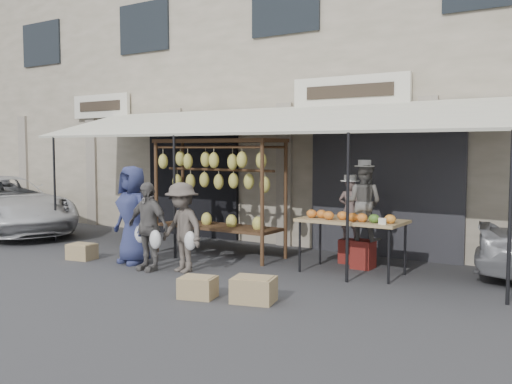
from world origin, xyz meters
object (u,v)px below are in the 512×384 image
vendor_right (364,202)px  crate_near_b (254,290)px  vendor_left (350,209)px  produce_table (351,221)px  customer_left (133,215)px  crate_near_a (198,287)px  van (1,190)px  crate_far (82,252)px  customer_mid (148,226)px  banana_rack (217,174)px  customer_right (182,227)px

vendor_right → crate_near_b: vendor_right is taller
vendor_left → vendor_right: bearing=125.8°
produce_table → customer_left: size_ratio=0.97×
customer_left → crate_near_a: size_ratio=3.62×
customer_left → van: (-6.21, 1.41, 0.12)m
crate_near_a → crate_far: crate_near_a is taller
vendor_right → customer_mid: 3.69m
vendor_left → crate_far: 4.99m
vendor_right → crate_far: 5.23m
crate_near_a → crate_near_b: size_ratio=0.86×
van → crate_near_b: bearing=-84.2°
banana_rack → vendor_left: 2.59m
customer_mid → vendor_right: bearing=37.6°
crate_near_b → crate_near_a: bearing=-162.8°
produce_table → vendor_right: vendor_right is taller
customer_right → vendor_left: bearing=60.4°
banana_rack → crate_near_b: bearing=-44.5°
produce_table → customer_right: (-2.41, -1.39, -0.13)m
customer_right → customer_mid: bearing=-146.6°
customer_right → crate_near_b: bearing=-11.2°
customer_right → crate_near_b: customer_right is taller
customer_mid → crate_far: (-1.69, 0.00, -0.61)m
customer_right → crate_near_a: customer_right is taller
produce_table → crate_near_b: 2.43m
customer_left → vendor_left: bearing=46.6°
crate_near_b → crate_far: bearing=170.9°
banana_rack → crate_near_b: (2.43, -2.39, -1.40)m
banana_rack → van: banana_rack is taller
produce_table → crate_near_a: produce_table is taller
customer_mid → crate_near_a: 2.14m
produce_table → banana_rack: bearing=178.1°
banana_rack → crate_far: bearing=-137.7°
banana_rack → produce_table: banana_rack is taller
banana_rack → crate_near_a: size_ratio=5.39×
customer_right → van: bearing=-178.5°
customer_left → customer_right: 1.20m
van → customer_mid: bearing=-83.9°
customer_right → van: (-7.40, 1.46, 0.24)m
customer_right → crate_far: bearing=-162.0°
produce_table → crate_far: bearing=-161.0°
vendor_right → crate_near_b: (-0.37, -2.83, -0.97)m
produce_table → van: (-9.81, 0.07, 0.11)m
vendor_left → van: size_ratio=0.23×
customer_mid → crate_far: bearing=-178.3°
customer_mid → crate_near_b: 2.75m
produce_table → crate_near_b: produce_table is taller
vendor_left → crate_far: bearing=11.9°
crate_far → crate_near_b: bearing=-9.1°
customer_left → banana_rack: bearing=73.5°
crate_near_a → crate_far: size_ratio=1.01×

